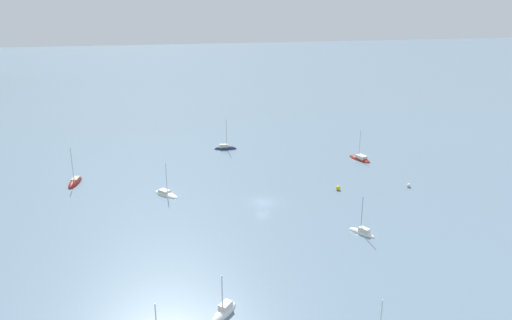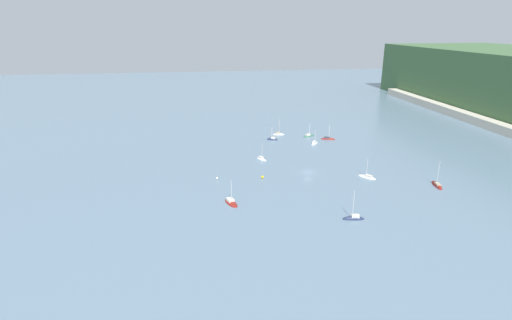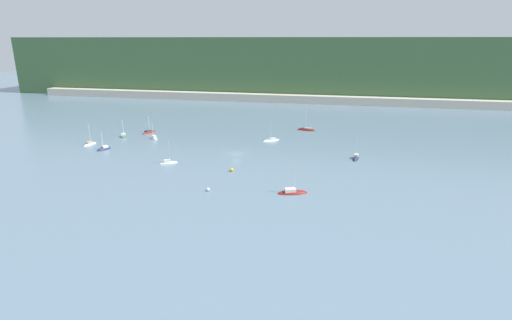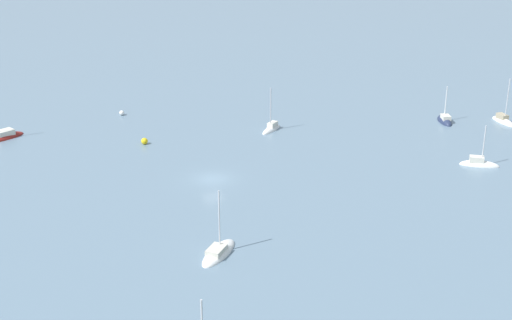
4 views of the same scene
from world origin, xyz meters
TOP-DOWN VIEW (x-y plane):
  - ground_plane at (0.00, 0.00)m, footprint 600.00×600.00m
  - sailboat_0 at (17.05, 35.15)m, footprint 6.88×2.88m
  - sailboat_1 at (19.82, -27.13)m, footprint 6.97×4.33m
  - sailboat_3 at (-15.24, -12.87)m, footprint 4.75×3.75m
  - sailboat_6 at (33.83, 2.16)m, footprint 2.26×5.62m
  - sailboat_7 at (7.28, 17.32)m, footprint 5.89×5.38m
  - sailboat_8 at (-31.54, 11.66)m, footprint 4.68×4.36m
  - mooring_buoy_0 at (3.04, -15.61)m, footprint 0.90×0.90m
  - mooring_buoy_1 at (1.68, -29.81)m, footprint 0.76×0.76m

SIDE VIEW (x-z plane):
  - ground_plane at x=0.00m, z-range 0.00..0.00m
  - sailboat_0 at x=17.05m, z-range -4.24..4.37m
  - sailboat_7 at x=7.28m, z-range -3.45..3.63m
  - sailboat_1 at x=19.82m, z-range -3.60..3.83m
  - sailboat_8 at x=-31.54m, z-range -2.89..3.14m
  - sailboat_6 at x=33.83m, z-range -4.11..4.37m
  - sailboat_3 at x=-15.24m, z-range -3.31..3.60m
  - mooring_buoy_1 at x=1.68m, z-range 0.00..0.76m
  - mooring_buoy_0 at x=3.04m, z-range 0.00..0.90m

